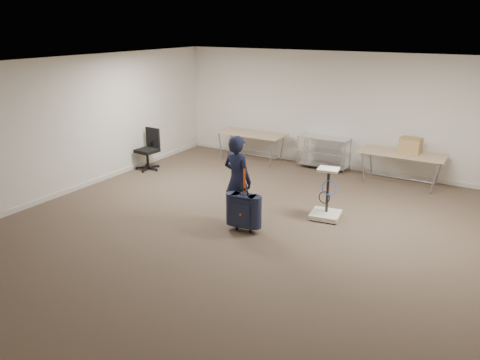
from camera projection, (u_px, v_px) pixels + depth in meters
The scene contains 10 objects.
ground at pixel (235, 230), 8.13m from camera, with size 9.00×9.00×0.00m, color #4D3E2F.
room_shell at pixel (271, 202), 9.24m from camera, with size 8.00×9.00×9.00m.
folding_table_left at pixel (251, 135), 12.05m from camera, with size 1.80×0.75×0.73m.
folding_table_right at pixel (402, 155), 10.21m from camera, with size 1.80×0.75×0.73m.
wire_shelf at pixel (324, 151), 11.41m from camera, with size 1.22×0.47×0.80m.
person at pixel (237, 180), 8.21m from camera, with size 0.58×0.38×1.60m, color black.
suitcase at pixel (244, 211), 7.97m from camera, with size 0.43×0.28×1.13m.
office_chair at pixel (149, 157), 11.43m from camera, with size 0.61×0.61×1.00m.
equipment_cart at pixel (326, 205), 8.56m from camera, with size 0.58×0.58×0.96m.
cardboard_box at pixel (411, 145), 10.16m from camera, with size 0.44×0.33×0.33m, color #9C7B48.
Camera 1 is at (3.87, -6.34, 3.43)m, focal length 35.00 mm.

